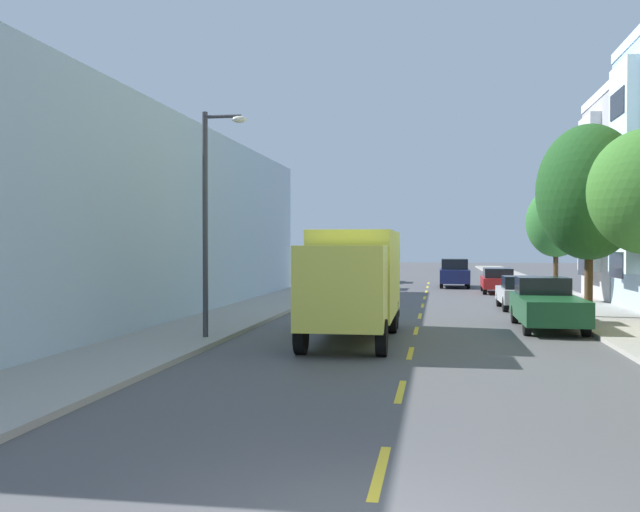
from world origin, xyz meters
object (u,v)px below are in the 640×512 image
object	(u,v)px
parked_hatchback_silver	(520,293)
parked_suv_white	(361,274)
delivery_box_truck	(355,277)
street_tree_farthest	(556,222)
moving_navy_sedan	(454,273)
parked_wagon_red	(497,280)
parked_suv_teal	(373,269)
street_lamp	(210,206)
parked_pickup_forest	(547,305)
street_tree_third	(589,192)

from	to	relation	value
parked_hatchback_silver	parked_suv_white	size ratio (longest dim) A/B	0.83
parked_hatchback_silver	delivery_box_truck	bearing A→B (deg)	-119.25
street_tree_farthest	parked_hatchback_silver	distance (m)	5.24
street_tree_farthest	moving_navy_sedan	xyz separation A→B (m)	(-4.60, 12.93, -2.99)
delivery_box_truck	moving_navy_sedan	world-z (taller)	delivery_box_truck
street_tree_farthest	delivery_box_truck	size ratio (longest dim) A/B	0.68
parked_wagon_red	parked_suv_teal	world-z (taller)	parked_suv_teal
parked_hatchback_silver	parked_wagon_red	bearing A→B (deg)	90.52
parked_wagon_red	moving_navy_sedan	bearing A→B (deg)	113.44
parked_suv_white	moving_navy_sedan	world-z (taller)	same
parked_wagon_red	parked_suv_white	xyz separation A→B (m)	(-8.47, 2.78, 0.18)
street_lamp	moving_navy_sedan	xyz separation A→B (m)	(7.75, 28.88, -3.03)
delivery_box_truck	parked_suv_white	xyz separation A→B (m)	(-2.45, 24.62, -0.90)
street_tree_farthest	delivery_box_truck	xyz separation A→B (m)	(-8.20, -14.49, -2.09)
delivery_box_truck	moving_navy_sedan	distance (m)	27.67
street_tree_farthest	street_lamp	size ratio (longest dim) A/B	0.83
parked_hatchback_silver	parked_pickup_forest	bearing A→B (deg)	-89.41
moving_navy_sedan	parked_wagon_red	bearing A→B (deg)	-66.56
parked_wagon_red	parked_suv_white	world-z (taller)	parked_suv_white
street_lamp	parked_pickup_forest	bearing A→B (deg)	25.84
street_tree_third	parked_suv_teal	world-z (taller)	street_tree_third
moving_navy_sedan	street_lamp	bearing A→B (deg)	-105.02
parked_pickup_forest	moving_navy_sedan	size ratio (longest dim) A/B	1.11
street_tree_third	parked_hatchback_silver	xyz separation A→B (m)	(-2.08, 4.15, -4.13)
parked_wagon_red	parked_hatchback_silver	distance (m)	10.92
street_lamp	parked_wagon_red	xyz separation A→B (m)	(10.16, 23.30, -3.21)
street_lamp	parked_wagon_red	bearing A→B (deg)	66.44
parked_wagon_red	parked_hatchback_silver	xyz separation A→B (m)	(0.10, -10.92, -0.05)
parked_wagon_red	parked_suv_white	bearing A→B (deg)	161.83
street_tree_third	parked_wagon_red	distance (m)	15.77
parked_wagon_red	moving_navy_sedan	world-z (taller)	moving_navy_sedan
delivery_box_truck	parked_suv_white	world-z (taller)	delivery_box_truck
parked_suv_white	moving_navy_sedan	size ratio (longest dim) A/B	1.01
street_tree_farthest	moving_navy_sedan	world-z (taller)	street_tree_farthest
street_tree_farthest	parked_suv_white	distance (m)	15.01
delivery_box_truck	street_lamp	bearing A→B (deg)	-160.61
parked_hatchback_silver	parked_pickup_forest	xyz separation A→B (m)	(0.08, -7.37, 0.07)
street_tree_farthest	parked_suv_teal	world-z (taller)	street_tree_farthest
parked_suv_white	parked_pickup_forest	world-z (taller)	parked_suv_white
parked_hatchback_silver	parked_pickup_forest	size ratio (longest dim) A/B	0.76
street_tree_third	parked_suv_white	size ratio (longest dim) A/B	1.52
street_tree_farthest	parked_wagon_red	size ratio (longest dim) A/B	1.17
parked_suv_white	parked_suv_teal	xyz separation A→B (m)	(0.02, 8.36, 0.00)
street_tree_third	parked_wagon_red	world-z (taller)	street_tree_third
parked_suv_white	parked_suv_teal	distance (m)	8.36
street_lamp	parked_pickup_forest	size ratio (longest dim) A/B	1.26
parked_wagon_red	moving_navy_sedan	xyz separation A→B (m)	(-2.42, 5.57, 0.18)
street_tree_third	street_lamp	xyz separation A→B (m)	(-12.35, -8.23, -0.87)
parked_wagon_red	parked_pickup_forest	distance (m)	18.30
delivery_box_truck	parked_suv_teal	distance (m)	33.08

